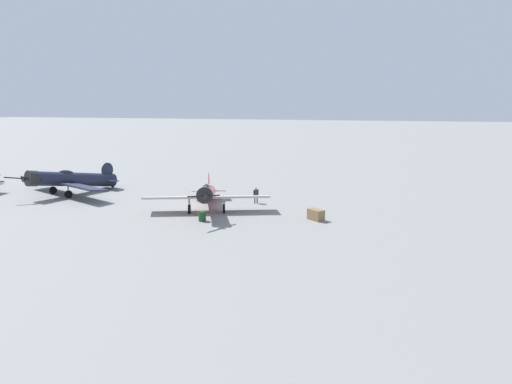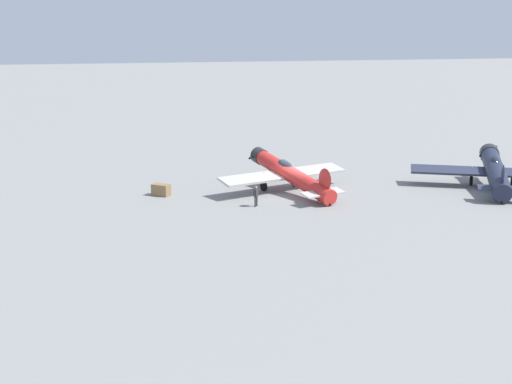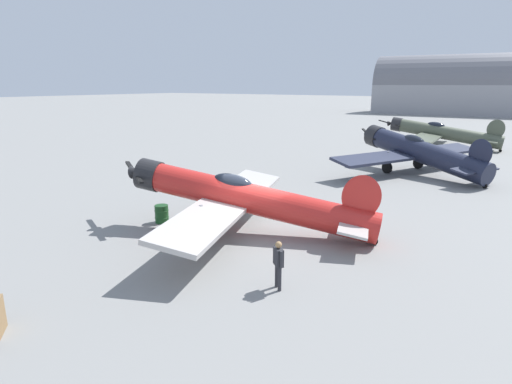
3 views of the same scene
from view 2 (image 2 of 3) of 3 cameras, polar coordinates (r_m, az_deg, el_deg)
ground_plane at (r=54.32m, az=3.02°, el=-0.10°), size 400.00×400.00×0.00m
airplane_foreground at (r=54.41m, az=2.72°, el=1.56°), size 11.25×11.77×2.97m
airplane_mid_apron at (r=58.54m, az=19.32°, el=1.73°), size 12.73×10.38×3.06m
ground_crew_mechanic at (r=50.03m, az=-0.00°, el=-0.18°), size 0.43×0.48×1.55m
equipment_crate at (r=53.89m, az=-7.94°, el=0.17°), size 1.56×1.48×0.91m
fuel_drum at (r=58.03m, az=0.70°, el=1.23°), size 0.64×0.64×0.81m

